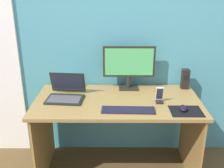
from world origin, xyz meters
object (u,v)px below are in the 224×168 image
object	(u,v)px
laptop	(66,94)
phone_in_dock	(159,97)
keyboard_external	(128,110)
monitor	(129,65)
speaker_right	(185,79)
fishbowl	(70,82)
mouse	(183,108)

from	to	relation	value
laptop	phone_in_dock	distance (m)	0.80
laptop	keyboard_external	bearing A→B (deg)	-24.08
phone_in_dock	monitor	bearing A→B (deg)	127.19
speaker_right	fishbowl	bearing A→B (deg)	-179.20
fishbowl	laptop	bearing A→B (deg)	-89.98
fishbowl	phone_in_dock	xyz separation A→B (m)	(0.79, -0.31, -0.02)
speaker_right	fishbowl	distance (m)	1.08
monitor	laptop	size ratio (longest dim) A/B	1.45
monitor	keyboard_external	size ratio (longest dim) A/B	1.13
speaker_right	keyboard_external	size ratio (longest dim) A/B	0.45
fishbowl	phone_in_dock	size ratio (longest dim) A/B	1.09
monitor	fishbowl	size ratio (longest dim) A/B	3.16
laptop	phone_in_dock	size ratio (longest dim) A/B	2.38
laptop	fishbowl	bearing A→B (deg)	90.02
laptop	mouse	size ratio (longest dim) A/B	3.29
laptop	fishbowl	distance (m)	0.22
monitor	keyboard_external	world-z (taller)	monitor
mouse	speaker_right	bearing A→B (deg)	81.59
monitor	mouse	xyz separation A→B (m)	(0.41, -0.46, -0.21)
laptop	keyboard_external	distance (m)	0.58
monitor	keyboard_external	distance (m)	0.52
monitor	speaker_right	bearing A→B (deg)	0.50
fishbowl	keyboard_external	xyz separation A→B (m)	(0.53, -0.46, -0.07)
fishbowl	monitor	bearing A→B (deg)	1.09
speaker_right	phone_in_dock	xyz separation A→B (m)	(-0.29, -0.32, -0.05)
laptop	keyboard_external	size ratio (longest dim) A/B	0.78
monitor	phone_in_dock	size ratio (longest dim) A/B	3.44
mouse	phone_in_dock	distance (m)	0.22
laptop	mouse	world-z (taller)	laptop
keyboard_external	laptop	bearing A→B (deg)	157.67
speaker_right	mouse	world-z (taller)	speaker_right
keyboard_external	mouse	bearing A→B (deg)	2.25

